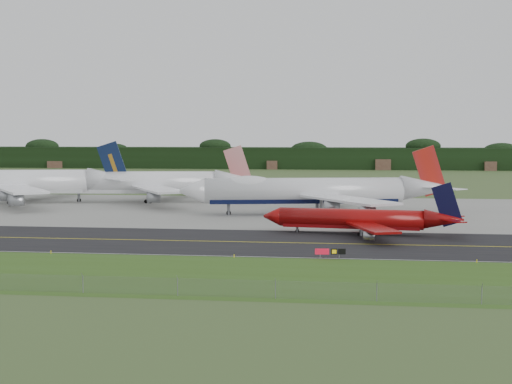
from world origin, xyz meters
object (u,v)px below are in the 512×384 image
at_px(jet_star_tail, 149,183).
at_px(taxiway_sign, 330,252).
at_px(jet_red_737, 362,220).
at_px(jet_navy_gold, 14,183).
at_px(jet_ba_747, 314,191).

xyz_separation_m(jet_star_tail, taxiway_sign, (53.89, -87.79, -4.38)).
distance_m(jet_red_737, jet_star_tail, 84.10).
relative_size(jet_red_737, jet_navy_gold, 0.57).
height_order(jet_ba_747, jet_star_tail, jet_ba_747).
bearing_deg(jet_red_737, jet_ba_747, 108.03).
distance_m(jet_red_737, jet_navy_gold, 110.26).
height_order(jet_red_737, jet_star_tail, jet_star_tail).
relative_size(jet_ba_747, jet_red_737, 1.71).
relative_size(jet_navy_gold, taxiway_sign, 14.17).
relative_size(jet_ba_747, jet_star_tail, 1.07).
distance_m(jet_ba_747, taxiway_sign, 62.43).
bearing_deg(jet_ba_747, jet_navy_gold, 167.89).
xyz_separation_m(jet_navy_gold, taxiway_sign, (91.53, -80.51, -4.69)).
xyz_separation_m(jet_ba_747, jet_navy_gold, (-86.18, 18.49, 0.06)).
bearing_deg(jet_ba_747, taxiway_sign, -85.07).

